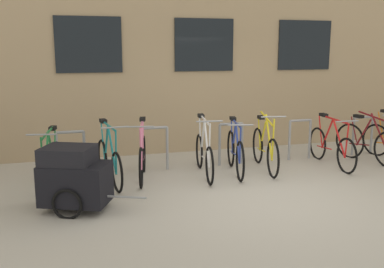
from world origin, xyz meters
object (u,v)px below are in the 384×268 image
(bicycle_green, at_px, (50,166))
(bicycle_white, at_px, (204,154))
(bicycle_yellow, at_px, (265,149))
(bicycle_blue, at_px, (235,152))
(bicycle_teal, at_px, (109,161))
(bike_trailer, at_px, (74,177))
(bicycle_red, at_px, (331,146))
(bicycle_maroon, at_px, (369,143))
(bicycle_pink, at_px, (142,157))

(bicycle_green, height_order, bicycle_white, bicycle_white)
(bicycle_yellow, xyz_separation_m, bicycle_blue, (-0.62, -0.06, -0.01))
(bicycle_teal, bearing_deg, bicycle_white, -0.75)
(bicycle_yellow, xyz_separation_m, bike_trailer, (-3.49, -1.23, 0.08))
(bicycle_white, bearing_deg, bicycle_yellow, 2.75)
(bicycle_red, distance_m, bicycle_maroon, 0.85)
(bicycle_pink, bearing_deg, bicycle_teal, -173.17)
(bicycle_red, relative_size, bicycle_teal, 1.04)
(bicycle_white, bearing_deg, bike_trailer, -152.84)
(bike_trailer, bearing_deg, bicycle_maroon, 10.97)
(bicycle_maroon, height_order, bicycle_white, bicycle_white)
(bicycle_green, height_order, bicycle_yellow, bicycle_yellow)
(bicycle_pink, xyz_separation_m, bike_trailer, (-1.18, -1.26, 0.09))
(bicycle_yellow, bearing_deg, bicycle_teal, -179.28)
(bicycle_blue, bearing_deg, bicycle_teal, 179.37)
(bicycle_green, xyz_separation_m, bicycle_blue, (3.21, 0.06, 0.01))
(bicycle_red, distance_m, bike_trailer, 4.97)
(bicycle_teal, height_order, bicycle_pink, bicycle_teal)
(bicycle_maroon, bearing_deg, bicycle_pink, 178.03)
(bicycle_red, xyz_separation_m, bicycle_pink, (-3.66, 0.14, 0.01))
(bicycle_teal, distance_m, bicycle_pink, 0.58)
(bicycle_teal, xyz_separation_m, bicycle_blue, (2.27, -0.02, 0.01))
(bicycle_maroon, relative_size, bicycle_pink, 1.02)
(bicycle_white, relative_size, bike_trailer, 1.19)
(bicycle_maroon, bearing_deg, bicycle_white, 178.92)
(bicycle_blue, xyz_separation_m, bike_trailer, (-2.87, -1.16, 0.09))
(bicycle_pink, bearing_deg, bicycle_maroon, -1.97)
(bike_trailer, bearing_deg, bicycle_yellow, 19.36)
(bicycle_green, bearing_deg, bicycle_maroon, 0.03)
(bicycle_yellow, height_order, bike_trailer, bicycle_yellow)
(bicycle_red, bearing_deg, bike_trailer, -167.04)
(bicycle_yellow, relative_size, bicycle_blue, 1.05)
(bicycle_green, bearing_deg, bicycle_red, 0.15)
(bicycle_white, bearing_deg, bicycle_pink, 175.24)
(bicycle_white, height_order, bike_trailer, bicycle_white)
(bicycle_blue, bearing_deg, bicycle_maroon, -1.24)
(bicycle_yellow, bearing_deg, bike_trailer, -160.64)
(bicycle_teal, distance_m, bicycle_blue, 2.27)
(bicycle_red, distance_m, bicycle_teal, 4.24)
(bicycle_red, height_order, bicycle_blue, bicycle_blue)
(bicycle_maroon, height_order, bicycle_yellow, bicycle_yellow)
(bicycle_pink, bearing_deg, bicycle_blue, -3.19)
(bicycle_green, distance_m, bicycle_white, 2.61)
(bicycle_green, distance_m, bicycle_yellow, 3.83)
(bicycle_maroon, xyz_separation_m, bicycle_white, (-3.42, 0.06, -0.01))
(bicycle_blue, bearing_deg, bicycle_white, 179.70)
(bicycle_yellow, bearing_deg, bicycle_green, -178.12)
(bicycle_red, relative_size, bicycle_maroon, 1.07)
(bicycle_maroon, height_order, bicycle_blue, bicycle_maroon)
(bicycle_red, bearing_deg, bicycle_yellow, 175.29)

